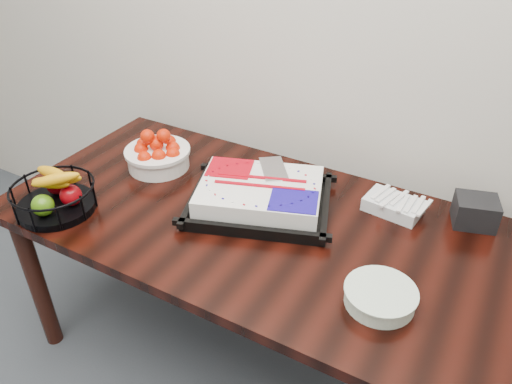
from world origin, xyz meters
The scene contains 7 objects.
table centered at (0.00, 2.00, 0.66)m, with size 1.80×0.90×0.75m.
cake_tray centered at (0.00, 2.07, 0.80)m, with size 0.60×0.54×0.10m.
tangerine_bowl centered at (-0.51, 2.12, 0.82)m, with size 0.27×0.27×0.17m.
fruit_basket centered at (-0.64, 1.69, 0.82)m, with size 0.30×0.30×0.16m.
plate_stack centered at (0.53, 1.82, 0.78)m, with size 0.21×0.21×0.05m.
fork_bag centered at (0.43, 2.28, 0.78)m, with size 0.21×0.15×0.06m.
napkin_box centered at (0.70, 2.35, 0.80)m, with size 0.14×0.12×0.10m, color black.
Camera 1 is at (0.72, 0.76, 1.81)m, focal length 35.00 mm.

